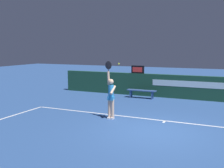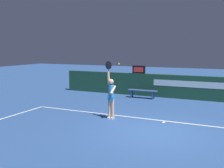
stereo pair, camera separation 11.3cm
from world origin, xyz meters
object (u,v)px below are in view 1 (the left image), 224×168
object	(u,v)px
tennis_ball	(119,64)
courtside_bench_near	(142,92)
speed_display	(138,70)
tennis_player	(111,95)

from	to	relation	value
tennis_ball	courtside_bench_near	bearing A→B (deg)	97.18
speed_display	tennis_ball	size ratio (longest dim) A/B	11.48
tennis_player	courtside_bench_near	world-z (taller)	tennis_player
speed_display	tennis_player	size ratio (longest dim) A/B	0.33
tennis_player	tennis_ball	bearing A→B (deg)	-1.65
tennis_ball	courtside_bench_near	xyz separation A→B (m)	(-0.61, 4.85, -1.90)
speed_display	courtside_bench_near	world-z (taller)	speed_display
speed_display	tennis_ball	distance (m)	5.84
speed_display	tennis_player	world-z (taller)	tennis_player
tennis_player	courtside_bench_near	bearing A→B (deg)	93.06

